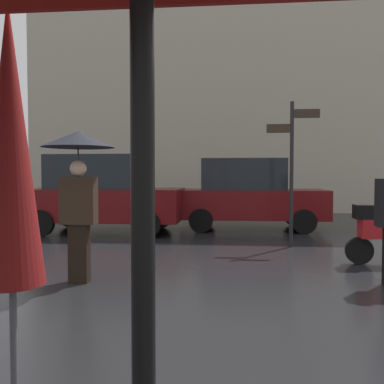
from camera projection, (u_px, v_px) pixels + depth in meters
name	position (u px, v px, depth m)	size (l,w,h in m)	color
folded_patio_umbrella_near	(11.00, 170.00, 2.02)	(0.51, 0.51, 2.39)	black
pedestrian_with_umbrella	(78.00, 165.00, 5.68)	(1.01, 1.01, 2.12)	black
parked_car_left	(102.00, 194.00, 10.76)	(4.06, 2.05, 2.02)	#590C0F
parked_car_right	(248.00, 194.00, 11.38)	(4.08, 1.83, 1.95)	#590C0F
street_signpost	(292.00, 159.00, 8.49)	(1.08, 0.08, 3.03)	black
building_block	(234.00, 34.00, 17.75)	(17.25, 3.13, 15.24)	#B2A893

